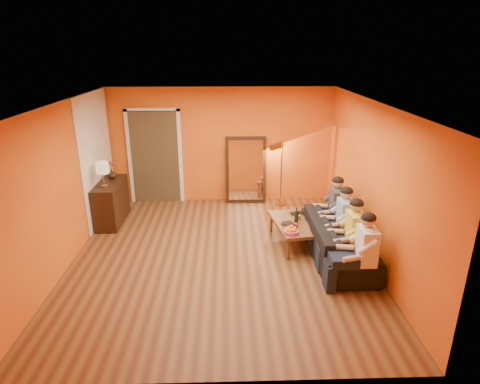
{
  "coord_description": "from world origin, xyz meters",
  "views": [
    {
      "loc": [
        0.14,
        -6.12,
        3.41
      ],
      "look_at": [
        0.35,
        0.5,
        1.0
      ],
      "focal_mm": 30.0,
      "sensor_mm": 36.0,
      "label": 1
    }
  ],
  "objects_px": {
    "floor_lamp": "(281,175)",
    "laptop": "(299,214)",
    "mirror_frame": "(246,170)",
    "sideboard": "(111,202)",
    "table_lamp": "(103,175)",
    "tumbler": "(298,217)",
    "coffee_table": "(292,233)",
    "person_far_left": "(366,252)",
    "dog": "(341,259)",
    "sofa": "(337,239)",
    "wine_bottle": "(296,216)",
    "person_mid_left": "(355,235)",
    "vase": "(112,174)",
    "person_mid_right": "(345,221)",
    "person_far_right": "(337,209)"
  },
  "relations": [
    {
      "from": "tumbler",
      "to": "person_far_left",
      "type": "bearing_deg",
      "value": -66.21
    },
    {
      "from": "mirror_frame",
      "to": "vase",
      "type": "distance_m",
      "value": 2.92
    },
    {
      "from": "table_lamp",
      "to": "person_mid_right",
      "type": "bearing_deg",
      "value": -15.03
    },
    {
      "from": "tumbler",
      "to": "coffee_table",
      "type": "bearing_deg",
      "value": -135.0
    },
    {
      "from": "person_mid_left",
      "to": "table_lamp",
      "type": "bearing_deg",
      "value": 158.48
    },
    {
      "from": "coffee_table",
      "to": "person_far_right",
      "type": "bearing_deg",
      "value": 2.7
    },
    {
      "from": "floor_lamp",
      "to": "mirror_frame",
      "type": "bearing_deg",
      "value": -177.61
    },
    {
      "from": "table_lamp",
      "to": "vase",
      "type": "xyz_separation_m",
      "value": [
        0.0,
        0.55,
        -0.16
      ]
    },
    {
      "from": "dog",
      "to": "wine_bottle",
      "type": "distance_m",
      "value": 1.25
    },
    {
      "from": "coffee_table",
      "to": "laptop",
      "type": "height_order",
      "value": "laptop"
    },
    {
      "from": "person_mid_left",
      "to": "vase",
      "type": "relative_size",
      "value": 6.13
    },
    {
      "from": "sideboard",
      "to": "laptop",
      "type": "distance_m",
      "value": 3.8
    },
    {
      "from": "person_far_right",
      "to": "wine_bottle",
      "type": "distance_m",
      "value": 0.81
    },
    {
      "from": "floor_lamp",
      "to": "vase",
      "type": "bearing_deg",
      "value": -149.04
    },
    {
      "from": "sofa",
      "to": "tumbler",
      "type": "xyz_separation_m",
      "value": [
        -0.58,
        0.6,
        0.14
      ]
    },
    {
      "from": "floor_lamp",
      "to": "laptop",
      "type": "relative_size",
      "value": 4.31
    },
    {
      "from": "person_mid_right",
      "to": "coffee_table",
      "type": "bearing_deg",
      "value": 155.3
    },
    {
      "from": "table_lamp",
      "to": "floor_lamp",
      "type": "bearing_deg",
      "value": 17.14
    },
    {
      "from": "table_lamp",
      "to": "floor_lamp",
      "type": "relative_size",
      "value": 0.35
    },
    {
      "from": "mirror_frame",
      "to": "sideboard",
      "type": "bearing_deg",
      "value": -158.84
    },
    {
      "from": "table_lamp",
      "to": "laptop",
      "type": "distance_m",
      "value": 3.81
    },
    {
      "from": "table_lamp",
      "to": "floor_lamp",
      "type": "height_order",
      "value": "floor_lamp"
    },
    {
      "from": "sideboard",
      "to": "wine_bottle",
      "type": "distance_m",
      "value": 3.78
    },
    {
      "from": "person_far_left",
      "to": "tumbler",
      "type": "bearing_deg",
      "value": 113.79
    },
    {
      "from": "floor_lamp",
      "to": "vase",
      "type": "relative_size",
      "value": 7.24
    },
    {
      "from": "sideboard",
      "to": "vase",
      "type": "height_order",
      "value": "vase"
    },
    {
      "from": "floor_lamp",
      "to": "wine_bottle",
      "type": "bearing_deg",
      "value": -67.01
    },
    {
      "from": "sofa",
      "to": "wine_bottle",
      "type": "height_order",
      "value": "wine_bottle"
    },
    {
      "from": "coffee_table",
      "to": "laptop",
      "type": "bearing_deg",
      "value": 53.81
    },
    {
      "from": "mirror_frame",
      "to": "person_far_left",
      "type": "bearing_deg",
      "value": -66.61
    },
    {
      "from": "sideboard",
      "to": "table_lamp",
      "type": "xyz_separation_m",
      "value": [
        0.0,
        -0.3,
        0.68
      ]
    },
    {
      "from": "person_far_left",
      "to": "vase",
      "type": "bearing_deg",
      "value": 147.13
    },
    {
      "from": "wine_bottle",
      "to": "laptop",
      "type": "height_order",
      "value": "wine_bottle"
    },
    {
      "from": "mirror_frame",
      "to": "floor_lamp",
      "type": "height_order",
      "value": "mirror_frame"
    },
    {
      "from": "dog",
      "to": "wine_bottle",
      "type": "relative_size",
      "value": 2.04
    },
    {
      "from": "sofa",
      "to": "dog",
      "type": "relative_size",
      "value": 3.49
    },
    {
      "from": "mirror_frame",
      "to": "coffee_table",
      "type": "distance_m",
      "value": 2.37
    },
    {
      "from": "sofa",
      "to": "vase",
      "type": "xyz_separation_m",
      "value": [
        -4.24,
        1.82,
        0.63
      ]
    },
    {
      "from": "dog",
      "to": "sofa",
      "type": "bearing_deg",
      "value": 98.09
    },
    {
      "from": "dog",
      "to": "laptop",
      "type": "height_order",
      "value": "dog"
    },
    {
      "from": "sofa",
      "to": "person_far_left",
      "type": "distance_m",
      "value": 1.05
    },
    {
      "from": "tumbler",
      "to": "floor_lamp",
      "type": "bearing_deg",
      "value": 93.14
    },
    {
      "from": "coffee_table",
      "to": "laptop",
      "type": "xyz_separation_m",
      "value": [
        0.18,
        0.35,
        0.22
      ]
    },
    {
      "from": "tumbler",
      "to": "person_mid_right",
      "type": "bearing_deg",
      "value": -35.31
    },
    {
      "from": "sideboard",
      "to": "person_far_left",
      "type": "height_order",
      "value": "person_far_left"
    },
    {
      "from": "floor_lamp",
      "to": "person_mid_right",
      "type": "relative_size",
      "value": 1.18
    },
    {
      "from": "person_mid_right",
      "to": "person_far_right",
      "type": "xyz_separation_m",
      "value": [
        0.0,
        0.55,
        0.0
      ]
    },
    {
      "from": "person_mid_right",
      "to": "wine_bottle",
      "type": "distance_m",
      "value": 0.84
    },
    {
      "from": "dog",
      "to": "tumbler",
      "type": "xyz_separation_m",
      "value": [
        -0.45,
        1.28,
        0.15
      ]
    },
    {
      "from": "mirror_frame",
      "to": "tumbler",
      "type": "relative_size",
      "value": 15.83
    }
  ]
}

